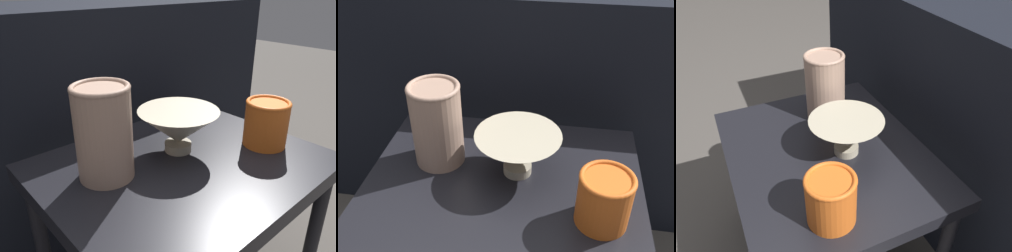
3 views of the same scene
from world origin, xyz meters
TOP-DOWN VIEW (x-y plane):
  - table at (0.00, 0.00)m, footprint 0.64×0.52m
  - couch_backdrop at (0.00, 0.58)m, footprint 1.51×0.50m
  - bowl at (0.03, 0.05)m, footprint 0.20×0.20m
  - vase_textured_left at (-0.17, 0.07)m, footprint 0.12×0.12m
  - vase_colorful_right at (0.22, -0.08)m, footprint 0.11×0.11m

SIDE VIEW (x-z plane):
  - couch_backdrop at x=0.00m, z-range 0.00..0.77m
  - table at x=0.00m, z-range 0.17..0.63m
  - vase_colorful_right at x=0.22m, z-range 0.45..0.57m
  - bowl at x=0.03m, z-range 0.46..0.57m
  - vase_textured_left at x=-0.17m, z-range 0.45..0.66m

